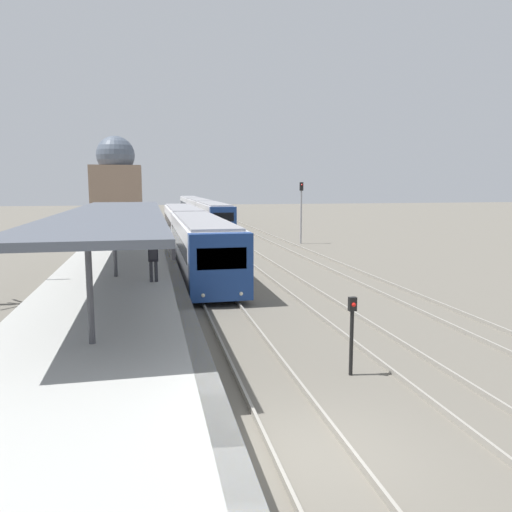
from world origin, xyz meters
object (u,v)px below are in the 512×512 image
Objects in this scene: person_on_platform at (153,258)px; signal_post_near at (352,328)px; train_near at (190,231)px; train_far at (200,209)px; signal_mast_far at (301,205)px.

person_on_platform is 10.14m from signal_post_near.
train_near reaches higher than train_far.
train_far is at bearing 82.07° from person_on_platform.
signal_mast_far reaches higher than person_on_platform.
train_far reaches higher than person_on_platform.
person_on_platform is 14.55m from train_near.
train_near reaches higher than signal_post_near.
person_on_platform is 23.58m from signal_mast_far.
signal_mast_far is at bearing 30.01° from train_near.
signal_mast_far is (12.48, 19.96, 1.26)m from person_on_platform.
signal_post_near is (2.26, -23.13, -0.46)m from train_near.
person_on_platform is 0.05× the size of train_near.
signal_post_near is at bearing -104.69° from signal_mast_far.
signal_mast_far is at bearing 75.31° from signal_post_near.
signal_post_near is at bearing -91.81° from train_far.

